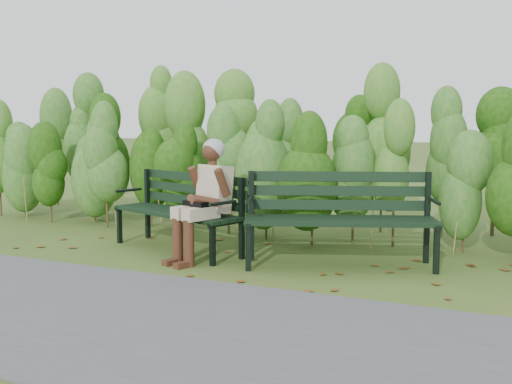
% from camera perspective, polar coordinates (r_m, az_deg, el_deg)
% --- Properties ---
extents(ground, '(80.00, 80.00, 0.00)m').
position_cam_1_polar(ground, '(6.83, -1.21, -6.58)').
color(ground, '#3B5A1E').
extents(footpath, '(60.00, 2.50, 0.01)m').
position_cam_1_polar(footpath, '(5.01, -12.27, -11.69)').
color(footpath, '#474749').
rests_on(footpath, ground).
extents(hedge_band, '(11.04, 1.67, 2.42)m').
position_cam_1_polar(hedge_band, '(8.37, 4.24, 4.57)').
color(hedge_band, '#47381E').
rests_on(hedge_band, ground).
extents(leaf_litter, '(5.57, 2.08, 0.01)m').
position_cam_1_polar(leaf_litter, '(7.03, -3.90, -6.18)').
color(leaf_litter, brown).
rests_on(leaf_litter, ground).
extents(bench_left, '(1.98, 1.20, 0.94)m').
position_cam_1_polar(bench_left, '(7.40, -7.00, -1.23)').
color(bench_left, black).
rests_on(bench_left, ground).
extents(bench_right, '(2.15, 1.33, 1.02)m').
position_cam_1_polar(bench_right, '(6.62, 7.96, -1.76)').
color(bench_right, black).
rests_on(bench_right, ground).
extents(seated_woman, '(0.62, 0.86, 1.38)m').
position_cam_1_polar(seated_woman, '(6.76, -4.87, -0.05)').
color(seated_woman, '#C8B097').
rests_on(seated_woman, ground).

